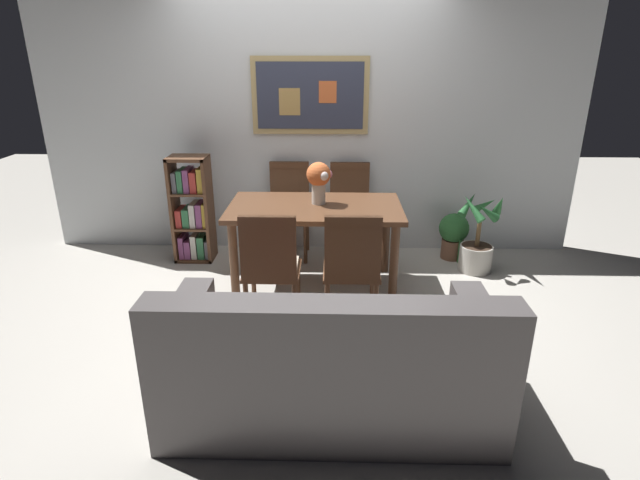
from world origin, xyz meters
The scene contains 12 objects.
ground_plane centered at (0.00, 0.00, 0.00)m, with size 12.00×12.00×0.00m, color #B7B2A8.
wall_back_with_painting centered at (0.00, 1.32, 1.30)m, with size 5.20×0.14×2.60m.
dining_table centered at (0.08, 0.36, 0.63)m, with size 1.42×0.81×0.73m.
dining_chair_far_left centered at (-0.20, 1.09, 0.54)m, with size 0.40×0.41×0.91m.
dining_chair_near_right centered at (0.37, -0.37, 0.54)m, with size 0.40×0.41×0.91m.
dining_chair_far_right centered at (0.39, 1.09, 0.54)m, with size 0.40×0.41×0.91m.
dining_chair_near_left centered at (-0.20, -0.38, 0.54)m, with size 0.40×0.41×0.91m.
leather_couch centered at (0.22, -1.28, 0.31)m, with size 1.80×0.84×0.84m.
bookshelf centered at (-1.10, 0.93, 0.48)m, with size 0.36×0.28×1.01m.
potted_ivy centered at (1.40, 1.02, 0.25)m, with size 0.29×0.29×0.50m.
potted_palm centered at (1.55, 0.72, 0.26)m, with size 0.43×0.41×0.78m.
flower_vase centered at (0.12, 0.42, 0.94)m, with size 0.21×0.21×0.35m.
Camera 1 is at (0.24, -3.57, 1.93)m, focal length 28.12 mm.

